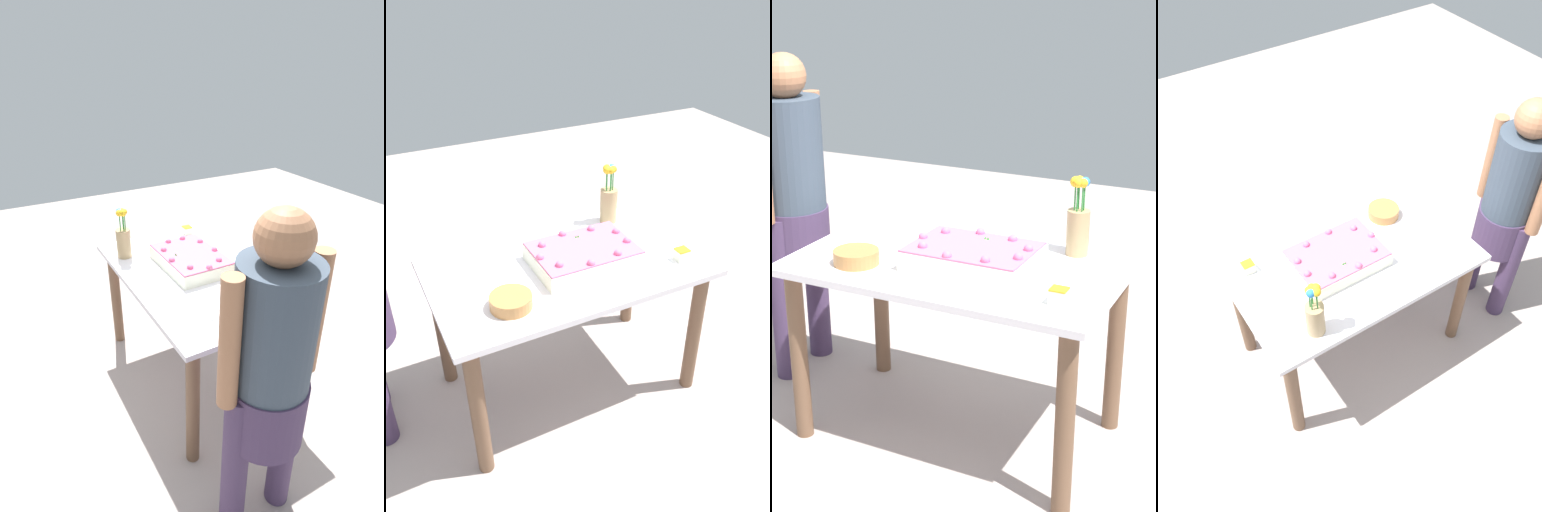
% 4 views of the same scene
% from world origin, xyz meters
% --- Properties ---
extents(ground_plane, '(8.00, 8.00, 0.00)m').
position_xyz_m(ground_plane, '(0.00, 0.00, 0.00)').
color(ground_plane, '#A69790').
extents(dining_table, '(1.27, 0.77, 0.76)m').
position_xyz_m(dining_table, '(0.00, 0.00, 0.62)').
color(dining_table, white).
rests_on(dining_table, ground_plane).
extents(sheet_cake, '(0.48, 0.34, 0.11)m').
position_xyz_m(sheet_cake, '(-0.08, 0.03, 0.80)').
color(sheet_cake, white).
rests_on(sheet_cake, dining_table).
extents(serving_plate_with_slice, '(0.19, 0.19, 0.07)m').
position_xyz_m(serving_plate_with_slice, '(-0.49, 0.23, 0.78)').
color(serving_plate_with_slice, white).
rests_on(serving_plate_with_slice, dining_table).
extents(cake_knife, '(0.05, 0.24, 0.00)m').
position_xyz_m(cake_knife, '(0.46, -0.16, 0.76)').
color(cake_knife, silver).
rests_on(cake_knife, dining_table).
extents(flower_vase, '(0.09, 0.09, 0.32)m').
position_xyz_m(flower_vase, '(-0.39, -0.28, 0.89)').
color(flower_vase, tan).
rests_on(flower_vase, dining_table).
extents(fruit_bowl, '(0.18, 0.18, 0.06)m').
position_xyz_m(fruit_bowl, '(0.34, 0.19, 0.79)').
color(fruit_bowl, '#B1773F').
rests_on(fruit_bowl, dining_table).
extents(person_standing, '(0.31, 0.45, 1.49)m').
position_xyz_m(person_standing, '(0.94, -0.19, 0.85)').
color(person_standing, '#443253').
rests_on(person_standing, ground_plane).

